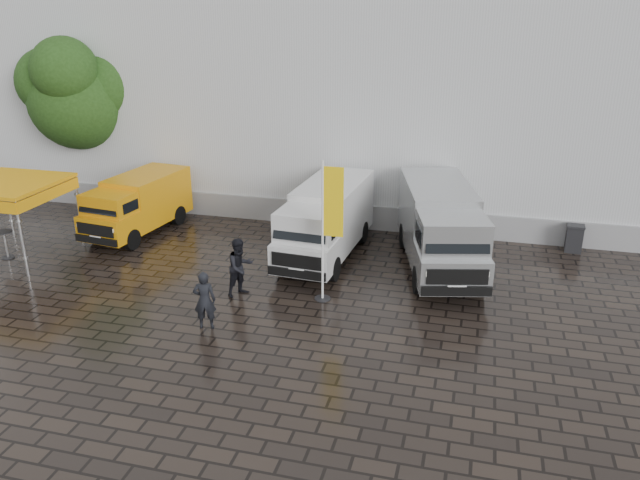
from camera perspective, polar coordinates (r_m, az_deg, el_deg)
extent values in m
plane|color=black|center=(18.47, 0.93, -7.21)|extent=(120.00, 120.00, 0.00)
cube|color=silver|center=(32.00, 11.76, 15.66)|extent=(44.00, 16.00, 12.00)
cube|color=gray|center=(25.22, 9.69, 1.63)|extent=(44.00, 0.15, 1.00)
cylinder|color=silver|center=(27.20, -26.60, 2.90)|extent=(0.10, 0.10, 2.64)
cylinder|color=silver|center=(25.27, -21.16, 2.48)|extent=(0.10, 0.10, 2.64)
cylinder|color=silver|center=(22.95, -25.59, 0.01)|extent=(0.10, 0.10, 2.64)
cube|color=orange|center=(24.69, -26.65, 4.68)|extent=(3.35, 3.35, 0.12)
cylinder|color=black|center=(19.62, 0.23, -5.36)|extent=(0.50, 0.50, 0.04)
cylinder|color=white|center=(18.75, 0.24, 0.69)|extent=(0.07, 0.07, 4.45)
cube|color=yellow|center=(18.36, 1.25, 3.47)|extent=(0.60, 0.03, 2.14)
cylinder|color=black|center=(30.40, -20.53, 6.78)|extent=(0.55, 0.55, 3.92)
sphere|color=#1D3A12|center=(29.91, -21.20, 11.86)|extent=(4.31, 4.31, 4.31)
sphere|color=#1D3A12|center=(30.81, -21.61, 15.36)|extent=(2.54, 2.54, 2.54)
cylinder|color=black|center=(25.21, -26.79, -0.38)|extent=(0.60, 0.60, 1.03)
cube|color=black|center=(24.97, 22.22, 0.15)|extent=(0.67, 0.67, 1.03)
imported|color=black|center=(17.90, -10.51, -5.43)|extent=(0.72, 0.58, 1.73)
imported|color=black|center=(19.69, -7.31, -2.48)|extent=(1.10, 1.16, 1.89)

